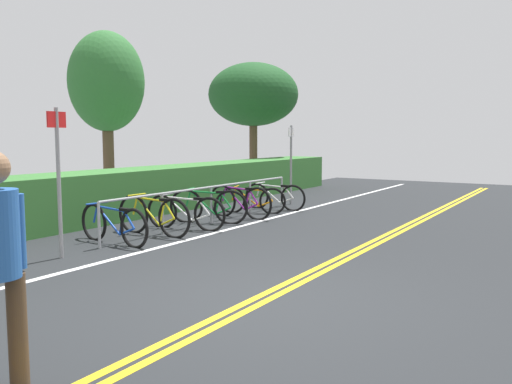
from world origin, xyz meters
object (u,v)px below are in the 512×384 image
object	(u,v)px
bike_rack	(211,195)
bicycle_4	(240,202)
sign_post_near	(58,168)
bicycle_3	(208,206)
tree_mid	(106,83)
sign_post_far	(291,157)
bicycle_1	(153,216)
bicycle_5	(252,200)
bicycle_2	(186,212)
tree_far_right	(253,95)
bicycle_6	(275,197)
bicycle_0	(113,225)

from	to	relation	value
bike_rack	bicycle_4	size ratio (longest dim) A/B	3.58
bicycle_4	sign_post_near	distance (m)	4.92
bicycle_3	tree_mid	distance (m)	5.40
bicycle_3	sign_post_far	bearing A→B (deg)	-0.02
bicycle_1	bicycle_5	xyz separation A→B (m)	(3.43, -0.05, -0.05)
bicycle_4	sign_post_near	bearing A→B (deg)	178.89
sign_post_near	bicycle_2	bearing A→B (deg)	0.01
bike_rack	tree_far_right	bearing A→B (deg)	26.15
bicycle_5	bicycle_2	bearing A→B (deg)	-178.72
bicycle_1	sign_post_near	bearing A→B (deg)	-177.22
bicycle_1	sign_post_far	distance (m)	5.48
tree_mid	sign_post_far	bearing A→B (deg)	-60.46
bike_rack	bicycle_4	xyz separation A→B (m)	(0.93, -0.12, -0.24)
bike_rack	bicycle_1	world-z (taller)	bike_rack
bicycle_6	sign_post_far	bearing A→B (deg)	6.89
bicycle_4	tree_far_right	size ratio (longest dim) A/B	0.38
bike_rack	bicycle_0	xyz separation A→B (m)	(-2.69, 0.11, -0.27)
bicycle_0	sign_post_far	bearing A→B (deg)	-0.74
bicycle_1	sign_post_near	size ratio (longest dim) A/B	0.78
bicycle_1	bicycle_5	size ratio (longest dim) A/B	1.13
tree_far_right	bicycle_2	bearing A→B (deg)	-156.08
bicycle_4	bicycle_6	size ratio (longest dim) A/B	1.02
bicycle_6	bicycle_0	bearing A→B (deg)	177.63
bicycle_4	bicycle_6	bearing A→B (deg)	0.58
bicycle_4	sign_post_far	distance (m)	2.91
bicycle_3	bicycle_5	world-z (taller)	bicycle_3
bike_rack	sign_post_near	world-z (taller)	sign_post_near
bicycle_0	sign_post_near	distance (m)	1.59
bicycle_0	tree_mid	bearing A→B (deg)	47.66
bike_rack	tree_far_right	world-z (taller)	tree_far_right
tree_far_right	tree_mid	bearing A→B (deg)	175.41
tree_mid	bicycle_2	bearing A→B (deg)	-115.50
tree_mid	tree_far_right	size ratio (longest dim) A/B	1.03
tree_mid	tree_far_right	bearing A→B (deg)	-4.59
bicycle_4	tree_mid	size ratio (longest dim) A/B	0.37
sign_post_far	bicycle_0	bearing A→B (deg)	179.26
tree_far_right	sign_post_far	bearing A→B (deg)	-137.52
bike_rack	tree_far_right	xyz separation A→B (m)	(7.86, 3.86, 2.77)
bicycle_4	tree_far_right	xyz separation A→B (m)	(6.93, 3.98, 3.00)
bicycle_2	bicycle_5	xyz separation A→B (m)	(2.60, 0.06, -0.02)
bicycle_5	bicycle_1	bearing A→B (deg)	179.22
bicycle_0	tree_far_right	world-z (taller)	tree_far_right
tree_mid	tree_far_right	world-z (taller)	tree_mid
bicycle_0	bike_rack	bearing A→B (deg)	-2.43
bicycle_0	bicycle_4	world-z (taller)	bicycle_4
bicycle_3	bicycle_6	xyz separation A→B (m)	(2.62, -0.14, -0.04)
sign_post_far	bicycle_3	bearing A→B (deg)	179.98
bicycle_1	bicycle_5	bearing A→B (deg)	-0.78
tree_mid	bicycle_4	bearing A→B (deg)	-93.57
bicycle_3	bicycle_4	bearing A→B (deg)	-8.84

